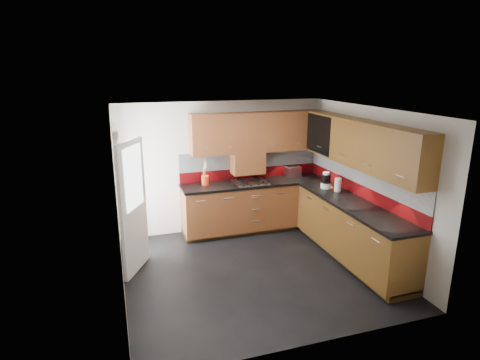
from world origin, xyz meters
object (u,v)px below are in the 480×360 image
object	(u,v)px
utensil_pot	(205,179)
toaster	(293,172)
gas_hob	(251,182)
food_processor	(326,181)

from	to	relation	value
utensil_pot	toaster	bearing A→B (deg)	0.18
gas_hob	toaster	xyz separation A→B (m)	(0.91, 0.14, 0.09)
gas_hob	food_processor	distance (m)	1.35
utensil_pot	food_processor	world-z (taller)	utensil_pot
toaster	food_processor	world-z (taller)	food_processor
gas_hob	food_processor	xyz separation A→B (m)	(1.13, -0.73, 0.12)
toaster	utensil_pot	bearing A→B (deg)	-179.82
gas_hob	toaster	world-z (taller)	toaster
gas_hob	food_processor	bearing A→B (deg)	-32.75
gas_hob	utensil_pot	bearing A→B (deg)	170.58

